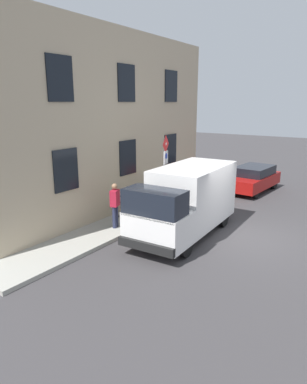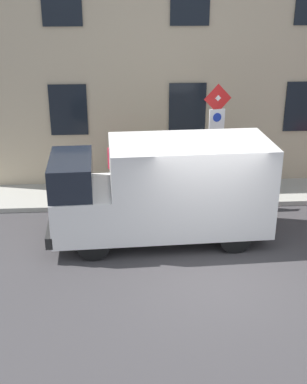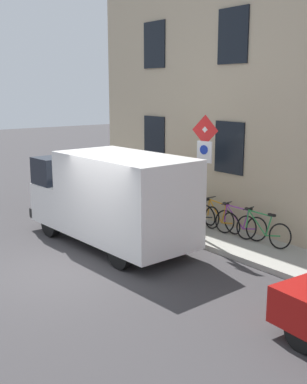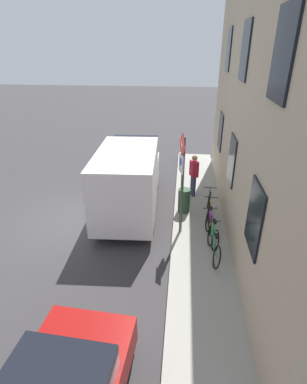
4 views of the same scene
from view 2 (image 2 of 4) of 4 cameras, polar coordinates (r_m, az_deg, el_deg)
name	(u,v)px [view 2 (image 2 of 4)]	position (r m, az deg, el deg)	size (l,w,h in m)	color
ground_plane	(213,272)	(11.34, 6.77, -9.06)	(80.00, 80.00, 0.00)	#3A3739
sidewalk_slab	(189,194)	(15.09, 4.03, -0.21)	(1.78, 14.77, 0.14)	#9F9D93
building_facade	(187,59)	(15.26, 3.82, 14.88)	(0.75, 12.77, 7.72)	tan
sign_post_stacked	(216,127)	(13.81, 7.13, 7.33)	(0.20, 0.55, 3.22)	#474C47
delivery_van	(165,189)	(12.13, 1.28, 0.39)	(2.24, 5.42, 2.50)	white
bicycle_green	(245,175)	(15.56, 10.39, 1.93)	(0.46, 1.72, 0.89)	black
bicycle_purple	(220,175)	(15.39, 7.56, 1.88)	(0.47, 1.72, 0.89)	black
bicycle_orange	(194,176)	(15.26, 4.67, 1.83)	(0.46, 1.72, 0.89)	black
bicycle_black	(169,177)	(15.18, 1.74, 1.77)	(0.46, 1.71, 0.89)	black
pedestrian	(116,166)	(14.43, -4.29, 2.95)	(0.37, 0.46, 1.72)	#262B47
litter_bin	(166,185)	(14.31, 1.39, 0.78)	(0.44, 0.44, 0.90)	#2D5133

